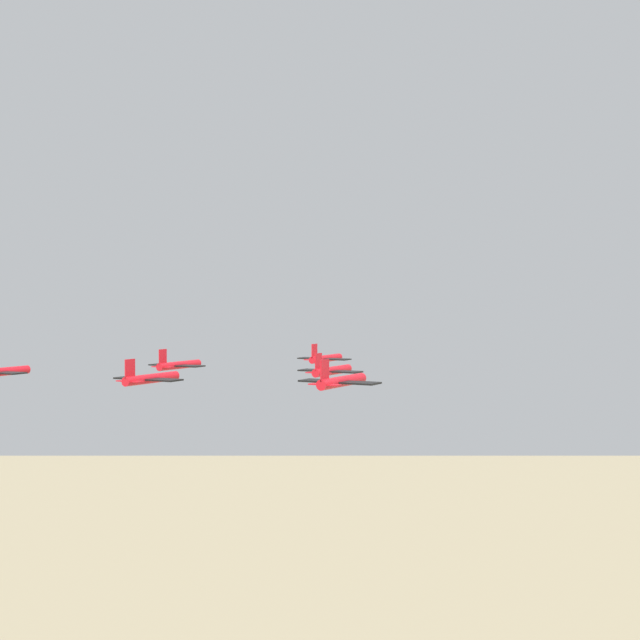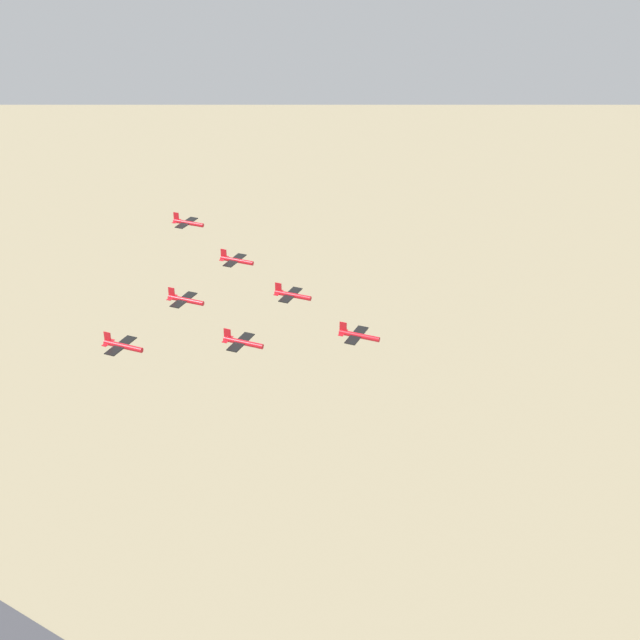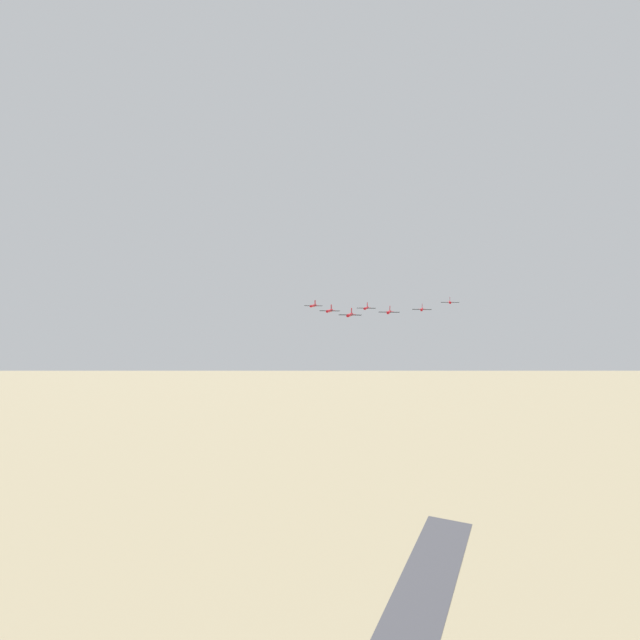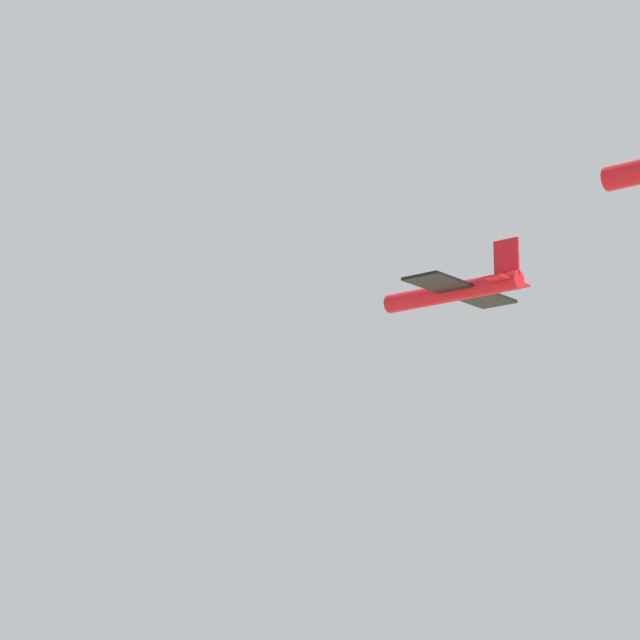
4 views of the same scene
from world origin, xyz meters
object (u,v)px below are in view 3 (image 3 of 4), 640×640
Objects in this scene: jet_3 at (422,309)px; jet_6 at (450,302)px; jet_4 at (366,308)px; jet_2 at (330,311)px; jet_5 at (313,306)px; jet_1 at (389,312)px; jet_0 at (350,315)px.

jet_3 is 21.53m from jet_6.
jet_3 is at bearing -180.00° from jet_4.
jet_5 is at bearing -59.53° from jet_2.
jet_6 is (-18.03, 11.58, 2.06)m from jet_3.
jet_4 is at bearing -59.53° from jet_1.
jet_4 is (-18.03, 11.58, 0.11)m from jet_2.
jet_0 is at bearing 59.53° from jet_6.
jet_3 is at bearing -180.00° from jet_5.
jet_6 is at bearing -120.47° from jet_3.
jet_1 is 42.91m from jet_6.
jet_2 is at bearing 0.00° from jet_1.
jet_0 is 1.00× the size of jet_6.
jet_3 is (-36.07, 23.16, -0.01)m from jet_0.
jet_4 is at bearing 0.00° from jet_3.
jet_6 reaches higher than jet_0.
jet_4 reaches higher than jet_3.
jet_5 is (-1.70, -43.43, 0.92)m from jet_3.
jet_1 is at bearing -180.00° from jet_2.
jet_1 is (-18.03, 11.58, -0.07)m from jet_0.
jet_0 is 1.00× the size of jet_1.
jet_5 reaches higher than jet_3.
jet_2 is 21.43m from jet_4.
jet_1 is 21.73m from jet_2.
jet_6 reaches higher than jet_1.
jet_1 is at bearing -120.47° from jet_0.
jet_1 is 1.00× the size of jet_4.
jet_6 is at bearing -120.47° from jet_0.
jet_0 reaches higher than jet_3.
jet_6 is (-16.33, 55.01, 1.14)m from jet_5.
jet_5 is at bearing -29.54° from jet_1.
jet_0 is 21.43m from jet_2.
jet_4 is 37.51m from jet_6.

